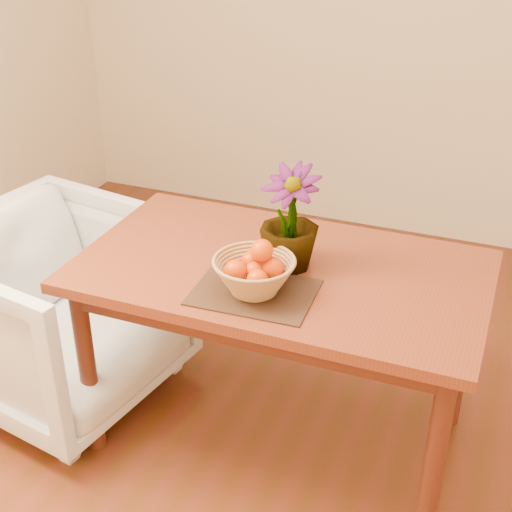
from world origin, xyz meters
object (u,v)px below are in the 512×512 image
at_px(table, 281,288).
at_px(potted_plant, 290,218).
at_px(wicker_basket, 254,277).
at_px(armchair, 59,302).

relative_size(table, potted_plant, 3.87).
bearing_deg(potted_plant, wicker_basket, -94.41).
bearing_deg(table, wicker_basket, -96.00).
xyz_separation_m(table, wicker_basket, (-0.02, -0.20, 0.15)).
relative_size(wicker_basket, potted_plant, 0.74).
xyz_separation_m(potted_plant, armchair, (-0.94, -0.07, -0.51)).
distance_m(table, armchair, 0.95).
xyz_separation_m(wicker_basket, armchair, (-0.90, 0.14, -0.39)).
bearing_deg(table, potted_plant, 26.70).
bearing_deg(table, armchair, -176.40).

